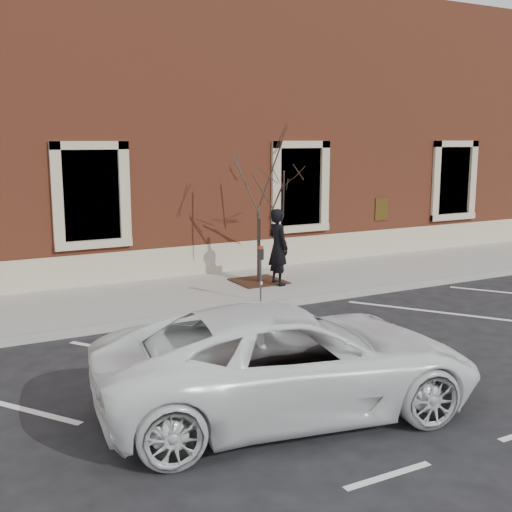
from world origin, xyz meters
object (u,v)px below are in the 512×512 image
man (278,247)px  sapling (259,184)px  white_truck (289,360)px  parking_meter (261,263)px

man → sapling: bearing=27.3°
man → white_truck: size_ratio=0.36×
sapling → white_truck: bearing=-115.4°
parking_meter → sapling: sapling is taller
parking_meter → sapling: size_ratio=0.35×
parking_meter → white_truck: 5.58m
man → parking_meter: size_ratio=1.51×
man → sapling: 1.64m
man → white_truck: man is taller
sapling → white_truck: 7.82m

